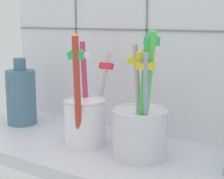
{
  "coord_description": "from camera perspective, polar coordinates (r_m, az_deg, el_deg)",
  "views": [
    {
      "loc": [
        32.14,
        -46.44,
        22.54
      ],
      "look_at": [
        0.0,
        0.25,
        11.7
      ],
      "focal_mm": 59.64,
      "sensor_mm": 36.0,
      "label": 1
    }
  ],
  "objects": [
    {
      "name": "toothbrush_cup_left",
      "position": [
        0.62,
        -4.0,
        -4.22
      ],
      "size": [
        7.67,
        14.58,
        18.41
      ],
      "color": "white",
      "rests_on": "counter_slab"
    },
    {
      "name": "toothbrush_cup_right",
      "position": [
        0.56,
        4.45,
        -5.98
      ],
      "size": [
        8.72,
        9.31,
        19.1
      ],
      "color": "silver",
      "rests_on": "counter_slab"
    },
    {
      "name": "ceramic_vase",
      "position": [
        0.75,
        -13.76,
        -1.0
      ],
      "size": [
        5.76,
        5.76,
        13.05
      ],
      "color": "slate",
      "rests_on": "counter_slab"
    },
    {
      "name": "counter_slab",
      "position": [
        0.6,
        -0.14,
        -10.05
      ],
      "size": [
        64.0,
        22.0,
        2.0
      ],
      "primitive_type": "cube",
      "color": "silver",
      "rests_on": "ground"
    },
    {
      "name": "tile_wall_back",
      "position": [
        0.67,
        5.83,
        10.73
      ],
      "size": [
        64.0,
        2.2,
        45.0
      ],
      "color": "white",
      "rests_on": "ground"
    }
  ]
}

